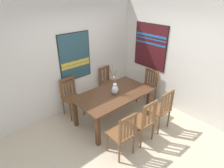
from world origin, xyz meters
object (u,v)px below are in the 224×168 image
chair_4 (71,96)px  chair_5 (123,133)px  chair_1 (108,82)px  chair_2 (161,109)px  chair_3 (143,121)px  painting_on_side_wall (150,46)px  centerpiece_vase (115,89)px  painting_on_back_wall (75,57)px  dining_table (114,97)px  chair_0 (148,86)px

chair_4 → chair_5: 1.79m
chair_1 → chair_2: bearing=-90.6°
chair_3 → painting_on_side_wall: bearing=36.7°
centerpiece_vase → chair_4: centerpiece_vase is taller
painting_on_back_wall → chair_5: bearing=-99.4°
chair_1 → painting_on_side_wall: painting_on_side_wall is taller
chair_4 → painting_on_back_wall: painting_on_back_wall is taller
painting_on_back_wall → painting_on_side_wall: painting_on_side_wall is taller
chair_4 → painting_on_side_wall: (2.11, -0.65, 0.98)m
chair_3 → chair_5: bearing=179.3°
dining_table → chair_1: chair_1 is taller
centerpiece_vase → chair_5: size_ratio=0.77×
chair_0 → painting_on_side_wall: (0.25, 0.23, 0.99)m
dining_table → chair_4: chair_4 is taller
chair_2 → centerpiece_vase: bearing=123.1°
painting_on_back_wall → chair_1: bearing=-13.5°
dining_table → painting_on_side_wall: bearing=8.6°
centerpiece_vase → chair_0: centerpiece_vase is taller
centerpiece_vase → painting_on_side_wall: bearing=10.1°
dining_table → painting_on_back_wall: size_ratio=1.51×
chair_3 → centerpiece_vase: bearing=87.9°
chair_2 → chair_5: (-1.16, -0.01, -0.00)m
chair_3 → painting_on_back_wall: bearing=96.7°
centerpiece_vase → painting_on_side_wall: size_ratio=0.62×
centerpiece_vase → painting_on_back_wall: painting_on_back_wall is taller
centerpiece_vase → painting_on_back_wall: (-0.27, 1.14, 0.52)m
painting_on_back_wall → centerpiece_vase: bearing=-76.8°
chair_3 → painting_on_back_wall: painting_on_back_wall is taller
chair_4 → chair_3: bearing=-72.4°
centerpiece_vase → chair_2: bearing=-56.9°
chair_1 → painting_on_side_wall: 1.52m
centerpiece_vase → chair_5: 1.12m
chair_1 → chair_5: size_ratio=0.96×
chair_0 → chair_3: bearing=-144.6°
dining_table → chair_3: 0.93m
dining_table → painting_on_back_wall: 1.36m
chair_0 → chair_2: size_ratio=0.93×
painting_on_back_wall → chair_3: bearing=-83.3°
chair_1 → chair_5: 2.16m
chair_2 → chair_5: 1.16m
chair_0 → chair_4: 2.06m
dining_table → painting_on_side_wall: (1.51, 0.23, 0.86)m
chair_0 → chair_3: 1.59m
centerpiece_vase → chair_1: centerpiece_vase is taller
dining_table → centerpiece_vase: 0.24m
centerpiece_vase → chair_2: size_ratio=0.75×
chair_3 → chair_5: chair_3 is taller
chair_0 → painting_on_back_wall: 2.08m
centerpiece_vase → chair_3: (-0.03, -0.88, -0.36)m
chair_0 → chair_5: size_ratio=0.95×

